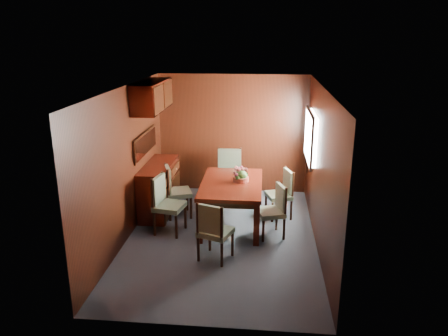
# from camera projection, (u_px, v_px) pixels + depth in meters

# --- Properties ---
(ground) EXTENTS (4.50, 4.50, 0.00)m
(ground) POSITION_uv_depth(u_px,v_px,m) (222.00, 237.00, 7.07)
(ground) COLOR #38424C
(ground) RESTS_ON ground
(room_shell) EXTENTS (3.06, 4.52, 2.41)m
(room_shell) POSITION_uv_depth(u_px,v_px,m) (217.00, 134.00, 6.91)
(room_shell) COLOR black
(room_shell) RESTS_ON ground
(sideboard) EXTENTS (0.48, 1.40, 0.90)m
(sideboard) POSITION_uv_depth(u_px,v_px,m) (159.00, 188.00, 8.00)
(sideboard) COLOR #380E07
(sideboard) RESTS_ON ground
(dining_table) EXTENTS (1.03, 1.63, 0.76)m
(dining_table) POSITION_uv_depth(u_px,v_px,m) (232.00, 188.00, 7.37)
(dining_table) COLOR #380E07
(dining_table) RESTS_ON ground
(chair_left_near) EXTENTS (0.52, 0.54, 0.98)m
(chair_left_near) POSITION_uv_depth(u_px,v_px,m) (165.00, 201.00, 7.13)
(chair_left_near) COLOR black
(chair_left_near) RESTS_ON ground
(chair_left_far) EXTENTS (0.56, 0.57, 0.95)m
(chair_left_far) POSITION_uv_depth(u_px,v_px,m) (174.00, 188.00, 7.75)
(chair_left_far) COLOR black
(chair_left_far) RESTS_ON ground
(chair_right_near) EXTENTS (0.51, 0.52, 0.88)m
(chair_right_near) POSITION_uv_depth(u_px,v_px,m) (275.00, 207.00, 7.00)
(chair_right_near) COLOR black
(chair_right_near) RESTS_ON ground
(chair_right_far) EXTENTS (0.51, 0.52, 0.89)m
(chair_right_far) POSITION_uv_depth(u_px,v_px,m) (283.00, 191.00, 7.73)
(chair_right_far) COLOR black
(chair_right_far) RESTS_ON ground
(chair_head) EXTENTS (0.55, 0.54, 0.91)m
(chair_head) POSITION_uv_depth(u_px,v_px,m) (213.00, 229.00, 6.21)
(chair_head) COLOR black
(chair_head) RESTS_ON ground
(chair_foot) EXTENTS (0.49, 0.48, 1.03)m
(chair_foot) POSITION_uv_depth(u_px,v_px,m) (229.00, 172.00, 8.49)
(chair_foot) COLOR black
(chair_foot) RESTS_ON ground
(flower_centerpiece) EXTENTS (0.29, 0.29, 0.29)m
(flower_centerpiece) POSITION_uv_depth(u_px,v_px,m) (241.00, 174.00, 7.34)
(flower_centerpiece) COLOR #B44B37
(flower_centerpiece) RESTS_ON dining_table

